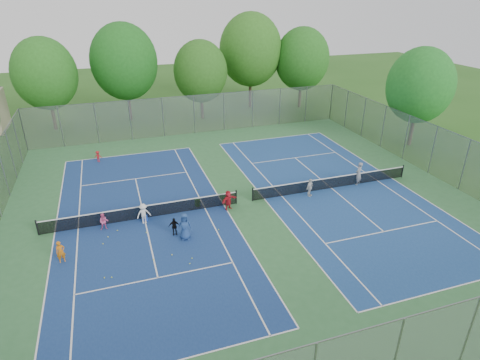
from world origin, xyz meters
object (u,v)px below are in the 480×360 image
object	(u,v)px
net_left	(144,212)
ball_crate	(145,218)
ball_hopper	(197,203)
net_right	(332,183)
instructor	(359,174)

from	to	relation	value
net_left	ball_crate	distance (m)	0.41
ball_crate	ball_hopper	bearing A→B (deg)	11.63
net_right	ball_crate	xyz separation A→B (m)	(-13.99, -0.27, -0.30)
ball_crate	instructor	size ratio (longest dim) A/B	0.19
net_left	ball_crate	world-z (taller)	net_left
net_right	ball_crate	size ratio (longest dim) A/B	35.91
net_right	instructor	distance (m)	2.29
net_left	net_right	xyz separation A→B (m)	(14.00, 0.00, 0.00)
ball_hopper	instructor	xyz separation A→B (m)	(12.53, -0.52, 0.63)
net_right	ball_crate	world-z (taller)	net_right
ball_crate	net_left	bearing A→B (deg)	91.67
net_left	ball_hopper	bearing A→B (deg)	7.52
net_left	instructor	xyz separation A→B (m)	(16.24, -0.03, 0.47)
net_left	net_right	world-z (taller)	same
net_right	instructor	xyz separation A→B (m)	(2.24, -0.03, 0.47)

